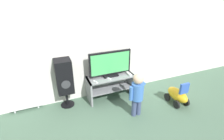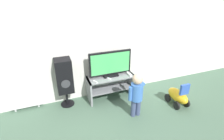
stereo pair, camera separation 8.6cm
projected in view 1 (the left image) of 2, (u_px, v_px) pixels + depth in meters
ground_plane at (114, 102)px, 3.93m from camera, size 16.00×16.00×0.00m
wall_back at (105, 40)px, 3.79m from camera, size 10.00×0.06×2.60m
tv_stand at (111, 84)px, 3.95m from camera, size 1.05×0.42×0.55m
television at (110, 64)px, 3.77m from camera, size 0.94×0.20×0.57m
game_console at (129, 74)px, 3.92m from camera, size 0.05×0.19×0.05m
remote_primary at (96, 82)px, 3.61m from camera, size 0.08×0.13×0.03m
remote_secondary at (108, 78)px, 3.75m from camera, size 0.10×0.13×0.03m
child at (137, 91)px, 3.32m from camera, size 0.35×0.51×0.91m
speaker_tower at (64, 77)px, 3.54m from camera, size 0.32×0.33×1.06m
ride_on_toy at (178, 95)px, 3.80m from camera, size 0.30×0.55×0.57m
radiator at (23, 95)px, 3.51m from camera, size 0.64×0.08×0.68m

